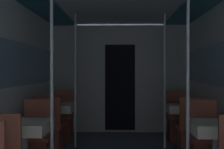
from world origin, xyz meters
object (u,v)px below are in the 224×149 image
chair_left_far_2 (62,124)px  dining_table_right_1 (217,133)px  chair_right_far_2 (178,125)px  chair_left_near_2 (49,137)px  dining_table_right_2 (184,111)px  chair_left_far_1 (36,148)px  support_pole_left_2 (75,81)px  dining_table_left_2 (56,111)px  chair_right_near_2 (191,138)px  dining_table_left_1 (23,132)px  support_pole_right_1 (188,86)px  support_pole_right_2 (165,81)px  support_pole_left_1 (52,86)px

chair_left_far_2 → dining_table_right_1: 3.24m
chair_left_far_2 → chair_right_far_2: size_ratio=1.00×
chair_left_near_2 → dining_table_right_2: chair_left_near_2 is taller
chair_left_far_1 → support_pole_left_2: support_pole_left_2 is taller
chair_left_far_1 → dining_table_left_2: bearing=-90.0°
chair_left_far_2 → dining_table_right_1: size_ratio=1.25×
chair_right_near_2 → dining_table_left_1: bearing=-149.6°
dining_table_left_2 → dining_table_right_1: bearing=-40.0°
dining_table_left_1 → chair_left_near_2: bearing=90.0°
chair_right_far_2 → chair_left_near_2: bearing=26.8°
support_pole_right_1 → chair_right_far_2: support_pole_right_1 is taller
dining_table_left_2 → chair_left_near_2: size_ratio=0.80×
dining_table_right_2 → support_pole_right_2: support_pole_right_2 is taller
chair_left_near_2 → chair_right_near_2: (2.18, 0.00, 0.00)m
chair_right_near_2 → chair_right_far_2: bearing=90.0°
dining_table_left_1 → chair_right_near_2: 2.54m
dining_table_left_1 → dining_table_left_2: bearing=90.0°
support_pole_left_2 → support_pole_right_2: size_ratio=1.00×
dining_table_right_1 → chair_right_near_2: chair_right_near_2 is taller
chair_left_far_2 → support_pole_left_1: bearing=97.8°
dining_table_right_1 → support_pole_right_2: bearing=100.1°
support_pole_right_2 → dining_table_right_1: bearing=-79.9°
dining_table_right_2 → chair_left_far_1: bearing=-149.6°
support_pole_left_1 → chair_right_near_2: size_ratio=2.46×
chair_left_far_1 → support_pole_right_1: support_pole_right_1 is taller
support_pole_left_2 → support_pole_right_2: bearing=0.0°
support_pole_left_1 → support_pole_right_2: same height
dining_table_right_1 → support_pole_right_1: bearing=180.0°
chair_left_far_1 → dining_table_right_2: size_ratio=1.25×
support_pole_left_1 → dining_table_right_2: size_ratio=3.07×
support_pole_left_1 → dining_table_left_1: bearing=180.0°
chair_left_near_2 → dining_table_left_1: bearing=-90.0°
chair_left_near_2 → dining_table_right_1: size_ratio=1.25×
support_pole_right_1 → chair_right_near_2: 1.56m
dining_table_left_1 → chair_left_near_2: size_ratio=0.80×
support_pole_left_1 → chair_left_near_2: 1.56m
chair_left_near_2 → chair_right_far_2: (2.18, 1.10, 0.00)m
dining_table_left_1 → support_pole_right_1: size_ratio=0.33×
dining_table_right_2 → chair_right_near_2: (0.00, -0.55, -0.33)m
dining_table_right_2 → chair_right_near_2: 0.64m
dining_table_left_1 → chair_left_far_2: 2.40m
support_pole_left_2 → support_pole_right_1: size_ratio=1.00×
support_pole_left_1 → dining_table_right_1: support_pole_left_1 is taller
chair_left_near_2 → dining_table_right_2: (2.18, 0.55, 0.33)m
dining_table_left_1 → chair_left_far_1: 0.64m
chair_left_near_2 → dining_table_right_2: bearing=14.2°
chair_left_far_2 → support_pole_right_1: bearing=127.9°
support_pole_right_1 → support_pole_right_2: same height
chair_left_near_2 → chair_left_far_1: bearing=-90.0°
chair_right_near_2 → chair_right_far_2: same height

